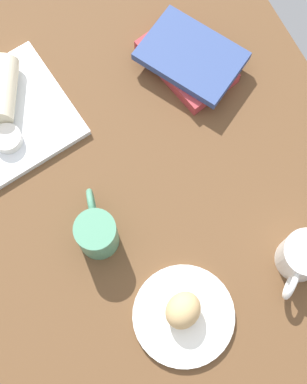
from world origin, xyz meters
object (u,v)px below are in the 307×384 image
object	(u,v)px
book_stack	(189,59)
coffee_mug	(302,257)
scone_pastry	(183,310)
sauce_cup	(7,138)
round_plate	(184,316)
square_plate	(8,117)
breakfast_wrap	(2,89)
second_mug	(97,232)

from	to	relation	value
book_stack	coffee_mug	xyz separation A→B (cm)	(-47.11, 0.39, 1.57)
scone_pastry	sauce_cup	xyz separation A→B (cm)	(46.22, 16.21, -1.70)
round_plate	coffee_mug	size ratio (longest dim) A/B	1.63
round_plate	book_stack	xyz separation A→B (cm)	(46.74, -24.93, 2.09)
square_plate	book_stack	bearing A→B (deg)	-98.10
sauce_cup	book_stack	bearing A→B (deg)	-90.31
scone_pastry	sauce_cup	size ratio (longest dim) A/B	1.21
breakfast_wrap	second_mug	world-z (taller)	second_mug
coffee_mug	square_plate	bearing A→B (deg)	36.44
coffee_mug	scone_pastry	bearing A→B (deg)	87.38
round_plate	book_stack	size ratio (longest dim) A/B	0.77
second_mug	sauce_cup	bearing A→B (deg)	17.25
round_plate	breakfast_wrap	world-z (taller)	breakfast_wrap
book_stack	second_mug	size ratio (longest dim) A/B	1.92
square_plate	breakfast_wrap	bearing A→B (deg)	-18.18
book_stack	breakfast_wrap	bearing A→B (deg)	75.37
sauce_cup	breakfast_wrap	world-z (taller)	breakfast_wrap
sauce_cup	round_plate	bearing A→B (deg)	-161.02
round_plate	sauce_cup	distance (cm)	49.72
book_stack	coffee_mug	world-z (taller)	coffee_mug
round_plate	scone_pastry	world-z (taller)	scone_pastry
sauce_cup	second_mug	size ratio (longest dim) A/B	0.46
second_mug	breakfast_wrap	bearing A→B (deg)	7.85
round_plate	scone_pastry	distance (cm)	3.94
book_stack	coffee_mug	distance (cm)	47.14
sauce_cup	book_stack	xyz separation A→B (cm)	(-0.23, -41.08, -0.07)
sauce_cup	book_stack	distance (cm)	41.08
round_plate	book_stack	world-z (taller)	book_stack
round_plate	breakfast_wrap	size ratio (longest dim) A/B	1.44
sauce_cup	coffee_mug	bearing A→B (deg)	-139.32
square_plate	book_stack	size ratio (longest dim) A/B	1.01
scone_pastry	breakfast_wrap	bearing A→B (deg)	13.13
coffee_mug	second_mug	world-z (taller)	second_mug
breakfast_wrap	book_stack	bearing A→B (deg)	13.01
sauce_cup	second_mug	world-z (taller)	second_mug
coffee_mug	round_plate	bearing A→B (deg)	89.14
square_plate	coffee_mug	bearing A→B (deg)	-143.56
second_mug	coffee_mug	bearing A→B (deg)	-123.08
square_plate	book_stack	distance (cm)	39.76
square_plate	breakfast_wrap	world-z (taller)	breakfast_wrap
book_stack	sauce_cup	bearing A→B (deg)	89.69
book_stack	second_mug	bearing A→B (deg)	128.14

